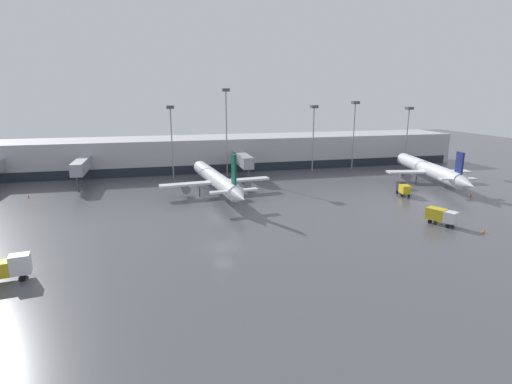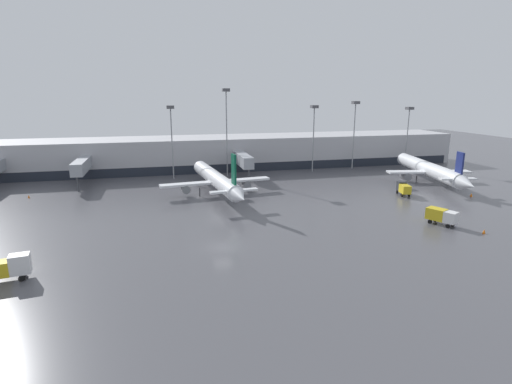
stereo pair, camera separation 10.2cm
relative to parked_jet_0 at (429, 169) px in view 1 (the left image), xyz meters
name	(u,v)px [view 1 (the left image)]	position (x,y,z in m)	size (l,w,h in m)	color
ground_plane	(223,247)	(-55.74, -30.86, -3.08)	(320.00, 320.00, 0.00)	#4C4C51
terminal_building	(187,154)	(-55.94, 30.96, 1.41)	(160.00, 29.89, 9.00)	#B2B2B7
parked_jet_0	(429,169)	(0.00, 0.00, 0.00)	(20.33, 38.54, 9.19)	silver
parked_jet_2	(216,179)	(-52.21, -0.04, 0.16)	(23.94, 37.61, 10.43)	silver
service_truck_0	(441,215)	(-19.23, -29.41, -1.49)	(3.83, 5.10, 2.60)	gold
service_truck_1	(4,268)	(-81.66, -35.23, -1.43)	(5.90, 2.61, 3.00)	gold
service_truck_2	(403,188)	(-13.71, -10.39, -1.53)	(2.66, 4.79, 2.66)	gold
traffic_cone_1	(471,195)	(-0.43, -14.83, -2.73)	(0.52, 0.52, 0.71)	orange
traffic_cone_2	(484,231)	(-15.63, -34.74, -2.74)	(0.45, 0.45, 0.69)	orange
traffic_cone_3	(28,197)	(-90.53, 5.85, -2.76)	(0.40, 0.40, 0.65)	orange
apron_light_mast_1	(408,119)	(6.94, 20.15, 10.71)	(1.80, 1.80, 17.37)	gray
apron_light_mast_2	(171,121)	(-60.46, 18.90, 11.31)	(1.80, 1.80, 18.23)	gray
apron_light_mast_3	(355,116)	(-9.65, 21.07, 11.87)	(1.80, 1.80, 19.04)	gray
apron_light_mast_4	(314,119)	(-22.51, 19.58, 11.19)	(1.80, 1.80, 18.05)	gray
apron_light_mast_6	(226,109)	(-46.54, 19.15, 14.08)	(1.80, 1.80, 22.34)	gray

